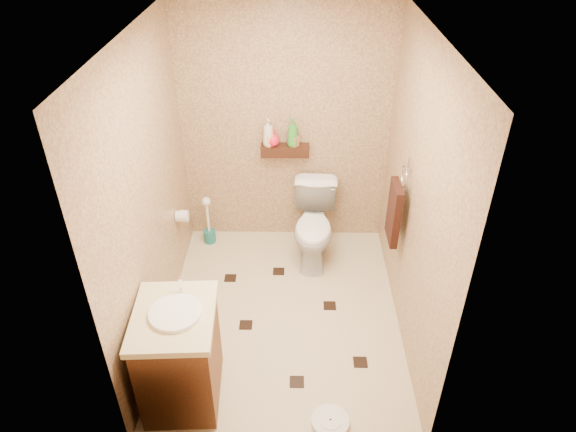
{
  "coord_description": "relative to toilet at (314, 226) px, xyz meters",
  "views": [
    {
      "loc": [
        0.1,
        -3.26,
        3.22
      ],
      "look_at": [
        0.04,
        0.25,
        0.88
      ],
      "focal_mm": 32.0,
      "sensor_mm": 36.0,
      "label": 1
    }
  ],
  "objects": [
    {
      "name": "wall_right",
      "position": [
        0.71,
        -0.83,
        0.82
      ],
      "size": [
        0.04,
        2.5,
        2.4
      ],
      "primitive_type": "cube",
      "color": "tan",
      "rests_on": "ground"
    },
    {
      "name": "toilet_paper",
      "position": [
        -1.23,
        -0.18,
        0.22
      ],
      "size": [
        0.12,
        0.11,
        0.12
      ],
      "color": "white",
      "rests_on": "wall_left"
    },
    {
      "name": "bathroom_scale",
      "position": [
        0.07,
        -1.9,
        -0.35
      ],
      "size": [
        0.3,
        0.3,
        0.05
      ],
      "rotation": [
        0.0,
        0.0,
        -0.13
      ],
      "color": "white",
      "rests_on": "ground"
    },
    {
      "name": "bottle_b",
      "position": [
        -0.44,
        0.34,
        0.78
      ],
      "size": [
        0.11,
        0.11,
        0.17
      ],
      "primitive_type": "imported",
      "rotation": [
        0.0,
        0.0,
        2.14
      ],
      "color": "#FCA335",
      "rests_on": "wall_shelf"
    },
    {
      "name": "bottle_a",
      "position": [
        -0.45,
        0.34,
        0.83
      ],
      "size": [
        0.14,
        0.14,
        0.27
      ],
      "primitive_type": "imported",
      "rotation": [
        0.0,
        0.0,
        0.48
      ],
      "color": "silver",
      "rests_on": "wall_shelf"
    },
    {
      "name": "toilet",
      "position": [
        0.0,
        0.0,
        0.0
      ],
      "size": [
        0.46,
        0.76,
        0.75
      ],
      "primitive_type": "imported",
      "rotation": [
        0.0,
        0.0,
        -0.05
      ],
      "color": "white",
      "rests_on": "ground"
    },
    {
      "name": "wall_front",
      "position": [
        -0.29,
        -2.08,
        0.82
      ],
      "size": [
        2.0,
        0.04,
        2.4
      ],
      "primitive_type": "cube",
      "color": "tan",
      "rests_on": "ground"
    },
    {
      "name": "bottle_d",
      "position": [
        -0.22,
        0.34,
        0.83
      ],
      "size": [
        0.15,
        0.15,
        0.27
      ],
      "primitive_type": "imported",
      "rotation": [
        0.0,
        0.0,
        3.93
      ],
      "color": "green",
      "rests_on": "wall_shelf"
    },
    {
      "name": "vanity",
      "position": [
        -0.99,
        -1.65,
        0.04
      ],
      "size": [
        0.58,
        0.69,
        0.93
      ],
      "rotation": [
        0.0,
        0.0,
        0.05
      ],
      "color": "brown",
      "rests_on": "ground"
    },
    {
      "name": "wall_left",
      "position": [
        -1.29,
        -0.83,
        0.82
      ],
      "size": [
        0.04,
        2.5,
        2.4
      ],
      "primitive_type": "cube",
      "color": "tan",
      "rests_on": "ground"
    },
    {
      "name": "toilet_brush",
      "position": [
        -1.08,
        0.24,
        -0.19
      ],
      "size": [
        0.12,
        0.12,
        0.54
      ],
      "color": "#1B6C6C",
      "rests_on": "ground"
    },
    {
      "name": "floor_accents",
      "position": [
        -0.24,
        -0.86,
        -0.37
      ],
      "size": [
        1.25,
        1.41,
        0.01
      ],
      "color": "black",
      "rests_on": "ground"
    },
    {
      "name": "bottle_e",
      "position": [
        -0.2,
        0.34,
        0.77
      ],
      "size": [
        0.1,
        0.1,
        0.15
      ],
      "primitive_type": "imported",
      "rotation": [
        0.0,
        0.0,
        2.39
      ],
      "color": "#D87748",
      "rests_on": "wall_shelf"
    },
    {
      "name": "ground",
      "position": [
        -0.29,
        -0.83,
        -0.38
      ],
      "size": [
        2.5,
        2.5,
        0.0
      ],
      "primitive_type": "plane",
      "color": "beige",
      "rests_on": "ground"
    },
    {
      "name": "wall_back",
      "position": [
        -0.29,
        0.42,
        0.82
      ],
      "size": [
        2.0,
        0.04,
        2.4
      ],
      "primitive_type": "cube",
      "color": "tan",
      "rests_on": "ground"
    },
    {
      "name": "bottle_c",
      "position": [
        -0.4,
        0.34,
        0.77
      ],
      "size": [
        0.15,
        0.15,
        0.16
      ],
      "primitive_type": "imported",
      "rotation": [
        0.0,
        0.0,
        2.94
      ],
      "color": "red",
      "rests_on": "wall_shelf"
    },
    {
      "name": "towel_ring",
      "position": [
        0.62,
        -0.58,
        0.57
      ],
      "size": [
        0.12,
        0.3,
        0.76
      ],
      "color": "silver",
      "rests_on": "wall_right"
    },
    {
      "name": "ceiling",
      "position": [
        -0.29,
        -0.83,
        2.02
      ],
      "size": [
        2.0,
        2.5,
        0.02
      ],
      "primitive_type": "cube",
      "color": "white",
      "rests_on": "wall_back"
    },
    {
      "name": "wall_shelf",
      "position": [
        -0.29,
        0.34,
        0.64
      ],
      "size": [
        0.46,
        0.14,
        0.1
      ],
      "primitive_type": "cube",
      "color": "#39190F",
      "rests_on": "wall_back"
    }
  ]
}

